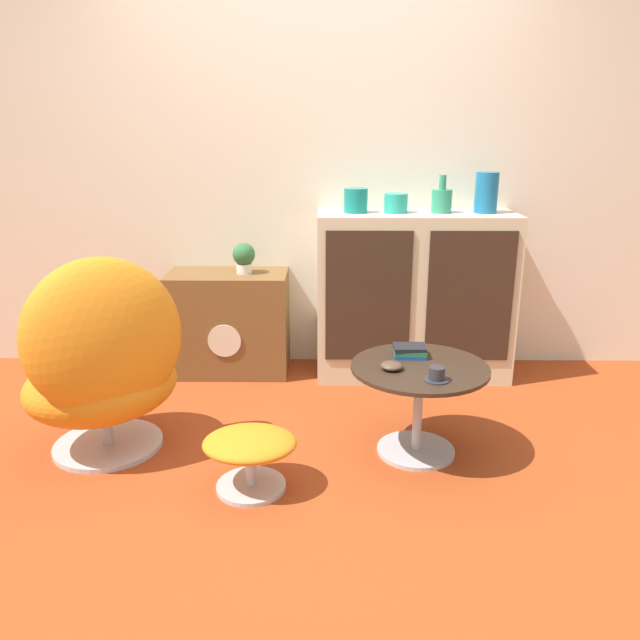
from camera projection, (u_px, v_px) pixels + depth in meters
name	position (u px, v px, depth m)	size (l,w,h in m)	color
ground_plane	(311.00, 470.00, 2.82)	(12.00, 12.00, 0.00)	#9E3D19
wall_back	(316.00, 158.00, 3.80)	(6.40, 0.06, 2.60)	silver
sideboard	(414.00, 296.00, 3.79)	(1.16, 0.45, 1.00)	beige
tv_console	(229.00, 323.00, 3.88)	(0.73, 0.40, 0.63)	brown
egg_chair	(103.00, 363.00, 2.84)	(0.95, 0.94, 0.98)	#B7B7BC
ottoman	(250.00, 449.00, 2.62)	(0.40, 0.34, 0.26)	#B7B7BC
coffee_table	(419.00, 392.00, 2.88)	(0.63, 0.63, 0.44)	#B7B7BC
vase_leftmost	(356.00, 200.00, 3.63)	(0.14, 0.14, 0.14)	#147A75
vase_inner_left	(396.00, 203.00, 3.63)	(0.14, 0.14, 0.11)	teal
vase_inner_right	(442.00, 200.00, 3.62)	(0.12, 0.12, 0.22)	#2D8E6B
vase_rightmost	(486.00, 193.00, 3.61)	(0.13, 0.13, 0.23)	#196699
potted_plant	(244.00, 257.00, 3.76)	(0.14, 0.14, 0.18)	silver
teacup	(437.00, 375.00, 2.68)	(0.11, 0.11, 0.06)	#2D2D33
book_stack	(410.00, 351.00, 2.96)	(0.15, 0.12, 0.05)	#1E478C
bowl	(392.00, 366.00, 2.80)	(0.10, 0.10, 0.04)	#4C3828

